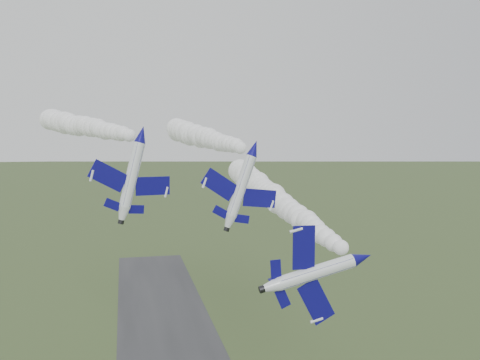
% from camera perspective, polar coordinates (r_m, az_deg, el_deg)
% --- Properties ---
extents(jet_lead, '(3.71, 12.52, 10.09)m').
position_cam_1_polar(jet_lead, '(57.73, 12.96, -8.10)').
color(jet_lead, white).
extents(smoke_trail_jet_lead, '(6.18, 64.61, 5.28)m').
position_cam_1_polar(smoke_trail_jet_lead, '(90.14, 3.67, -1.92)').
color(smoke_trail_jet_lead, white).
extents(jet_pair_left, '(10.77, 12.92, 3.97)m').
position_cam_1_polar(jet_pair_left, '(70.94, -10.42, 4.84)').
color(jet_pair_left, white).
extents(smoke_trail_jet_pair_left, '(19.10, 51.10, 4.46)m').
position_cam_1_polar(smoke_trail_jet_pair_left, '(99.19, -16.53, 5.57)').
color(smoke_trail_jet_pair_left, white).
extents(jet_pair_right, '(10.15, 12.81, 4.25)m').
position_cam_1_polar(jet_pair_right, '(71.26, 1.55, 3.43)').
color(jet_pair_right, white).
extents(smoke_trail_jet_pair_right, '(11.72, 67.82, 5.24)m').
position_cam_1_polar(smoke_trail_jet_pair_right, '(107.02, -4.37, 4.68)').
color(smoke_trail_jet_pair_right, white).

